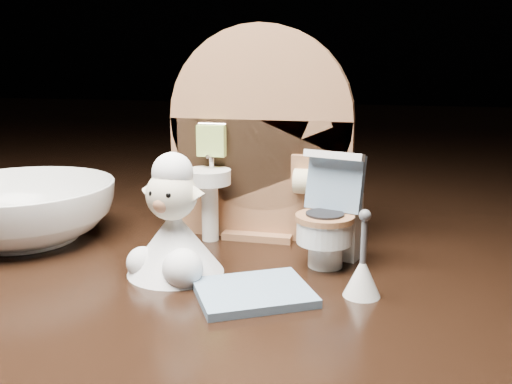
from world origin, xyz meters
TOP-DOWN VIEW (x-y plane):
  - backdrop_panel at (-0.00, 0.06)m, footprint 0.13×0.05m
  - toy_toilet at (0.06, 0.02)m, footprint 0.04×0.05m
  - bath_mat at (0.02, -0.04)m, footprint 0.08×0.07m
  - toilet_brush at (0.08, -0.03)m, footprint 0.02×0.02m
  - plush_lamb at (-0.03, -0.02)m, footprint 0.06×0.06m
  - ceramic_bowl at (-0.16, 0.02)m, footprint 0.17×0.17m

SIDE VIEW (x-z plane):
  - bath_mat at x=0.02m, z-range 0.00..0.00m
  - toilet_brush at x=0.08m, z-range -0.01..0.04m
  - ceramic_bowl at x=-0.16m, z-range 0.00..0.04m
  - plush_lamb at x=-0.03m, z-range -0.01..0.06m
  - toy_toilet at x=0.06m, z-range -0.01..0.06m
  - backdrop_panel at x=0.00m, z-range -0.01..0.14m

